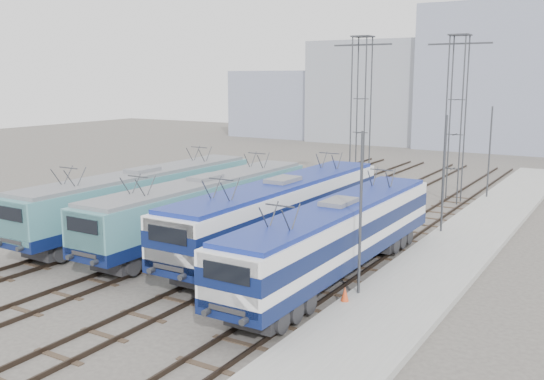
{
  "coord_description": "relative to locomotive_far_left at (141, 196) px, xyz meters",
  "views": [
    {
      "loc": [
        17.93,
        -20.22,
        9.09
      ],
      "look_at": [
        1.37,
        7.0,
        3.13
      ],
      "focal_mm": 40.0,
      "sensor_mm": 36.0,
      "label": 1
    }
  ],
  "objects": [
    {
      "name": "platform",
      "position": [
        16.95,
        2.46,
        -2.08
      ],
      "size": [
        4.0,
        70.0,
        0.3
      ],
      "primitive_type": "cube",
      "color": "#9E9E99",
      "rests_on": "ground"
    },
    {
      "name": "mast_rear",
      "position": [
        15.35,
        20.46,
        1.27
      ],
      "size": [
        0.12,
        0.12,
        7.0
      ],
      "primitive_type": "cylinder",
      "color": "#3F4247",
      "rests_on": "ground"
    },
    {
      "name": "building_west",
      "position": [
        -7.25,
        56.46,
        4.77
      ],
      "size": [
        18.0,
        12.0,
        14.0
      ],
      "primitive_type": "cube",
      "color": "#8C919D",
      "rests_on": "ground"
    },
    {
      "name": "mast_front",
      "position": [
        15.35,
        -3.54,
        1.27
      ],
      "size": [
        0.12,
        0.12,
        7.0
      ],
      "primitive_type": "cylinder",
      "color": "#3F4247",
      "rests_on": "ground"
    },
    {
      "name": "ground",
      "position": [
        6.75,
        -5.54,
        -2.23
      ],
      "size": [
        160.0,
        160.0,
        0.0
      ],
      "primitive_type": "plane",
      "color": "#514C47"
    },
    {
      "name": "locomotive_far_left",
      "position": [
        0.0,
        0.0,
        0.0
      ],
      "size": [
        2.83,
        17.85,
        3.36
      ],
      "color": "#0C1746",
      "rests_on": "ground"
    },
    {
      "name": "safety_cone",
      "position": [
        15.25,
        -4.68,
        -1.63
      ],
      "size": [
        0.33,
        0.33,
        0.59
      ],
      "primitive_type": "cone",
      "color": "#D6471E",
      "rests_on": "platform"
    },
    {
      "name": "locomotive_far_right",
      "position": [
        13.5,
        -1.83,
        -0.02
      ],
      "size": [
        2.73,
        17.22,
        3.24
      ],
      "color": "#0C1746",
      "rests_on": "ground"
    },
    {
      "name": "locomotive_center_right",
      "position": [
        9.0,
        0.94,
        0.1
      ],
      "size": [
        2.88,
        18.23,
        3.43
      ],
      "color": "#0C1746",
      "rests_on": "ground"
    },
    {
      "name": "mast_mid",
      "position": [
        15.35,
        8.46,
        1.27
      ],
      "size": [
        0.12,
        0.12,
        7.0
      ],
      "primitive_type": "cylinder",
      "color": "#3F4247",
      "rests_on": "ground"
    },
    {
      "name": "building_far_west",
      "position": [
        -23.25,
        56.46,
        2.77
      ],
      "size": [
        14.0,
        10.0,
        10.0
      ],
      "primitive_type": "cube",
      "color": "#868EA6",
      "rests_on": "ground"
    },
    {
      "name": "locomotive_center_left",
      "position": [
        4.5,
        0.16,
        -0.05
      ],
      "size": [
        2.76,
        17.42,
        3.28
      ],
      "color": "#0C1746",
      "rests_on": "ground"
    },
    {
      "name": "building_center",
      "position": [
        10.75,
        56.46,
        6.77
      ],
      "size": [
        22.0,
        14.0,
        18.0
      ],
      "primitive_type": "cube",
      "color": "#868EA6",
      "rests_on": "ground"
    },
    {
      "name": "catenary_tower_east",
      "position": [
        13.25,
        18.46,
        4.42
      ],
      "size": [
        4.5,
        1.2,
        12.0
      ],
      "color": "#3F4247",
      "rests_on": "ground"
    },
    {
      "name": "catenary_tower_west",
      "position": [
        6.75,
        16.46,
        4.42
      ],
      "size": [
        4.5,
        1.2,
        12.0
      ],
      "color": "#3F4247",
      "rests_on": "ground"
    }
  ]
}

